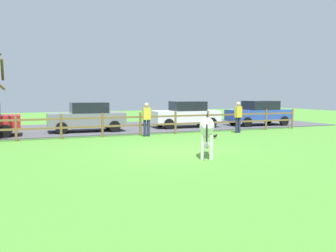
{
  "coord_description": "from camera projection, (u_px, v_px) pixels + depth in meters",
  "views": [
    {
      "loc": [
        -5.26,
        -12.17,
        2.1
      ],
      "look_at": [
        0.22,
        1.02,
        0.81
      ],
      "focal_mm": 39.12,
      "sensor_mm": 36.0,
      "label": 1
    }
  ],
  "objects": [
    {
      "name": "zebra",
      "position": [
        207.0,
        129.0,
        11.93
      ],
      "size": [
        1.17,
        1.75,
        1.41
      ],
      "color": "white",
      "rests_on": "ground_plane"
    },
    {
      "name": "parked_car_white",
      "position": [
        186.0,
        114.0,
        22.01
      ],
      "size": [
        4.09,
        2.06,
        1.56
      ],
      "color": "white",
      "rests_on": "parking_asphalt"
    },
    {
      "name": "parked_car_grey",
      "position": [
        87.0,
        117.0,
        19.57
      ],
      "size": [
        4.06,
        2.0,
        1.56
      ],
      "color": "slate",
      "rests_on": "parking_asphalt"
    },
    {
      "name": "parked_car_blue",
      "position": [
        259.0,
        113.0,
        23.4
      ],
      "size": [
        4.07,
        2.02,
        1.56
      ],
      "color": "#2D4CAD",
      "rests_on": "parking_asphalt"
    },
    {
      "name": "visitor_left_of_tree",
      "position": [
        238.0,
        116.0,
        19.31
      ],
      "size": [
        0.39,
        0.27,
        1.64
      ],
      "color": "#232847",
      "rests_on": "ground_plane"
    },
    {
      "name": "ground_plane",
      "position": [
        173.0,
        151.0,
        13.4
      ],
      "size": [
        60.0,
        60.0,
        0.0
      ],
      "primitive_type": "plane",
      "color": "#47842D"
    },
    {
      "name": "visitor_right_of_tree",
      "position": [
        147.0,
        118.0,
        17.69
      ],
      "size": [
        0.37,
        0.24,
        1.64
      ],
      "color": "#232847",
      "rests_on": "ground_plane"
    },
    {
      "name": "parking_asphalt",
      "position": [
        112.0,
        128.0,
        21.95
      ],
      "size": [
        28.0,
        7.4,
        0.05
      ],
      "primitive_type": "cube",
      "color": "#47474C",
      "rests_on": "ground_plane"
    },
    {
      "name": "paddock_fence",
      "position": [
        122.0,
        123.0,
        17.72
      ],
      "size": [
        21.0,
        0.11,
        1.16
      ],
      "color": "brown",
      "rests_on": "ground_plane"
    },
    {
      "name": "crow_on_grass",
      "position": [
        215.0,
        136.0,
        16.89
      ],
      "size": [
        0.21,
        0.1,
        0.2
      ],
      "color": "black",
      "rests_on": "ground_plane"
    }
  ]
}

